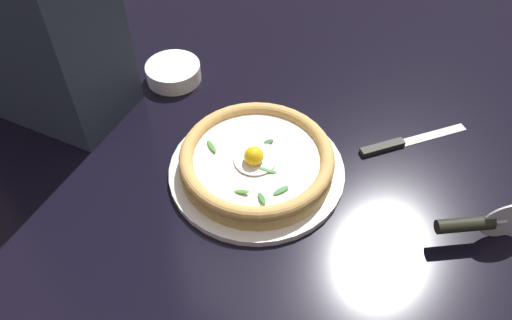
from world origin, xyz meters
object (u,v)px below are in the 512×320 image
side_bowl (173,72)px  table_knife (398,143)px  pizza (256,160)px  drinking_glass (50,103)px  pizza_cutter (478,223)px

side_bowl → table_knife: (-0.02, -0.47, -0.01)m
pizza → drinking_glass: 0.40m
pizza → table_knife: bearing=-54.1°
side_bowl → pizza_cutter: (-0.18, -0.61, 0.02)m
side_bowl → drinking_glass: (-0.20, 0.14, 0.03)m
pizza → pizza_cutter: bearing=-90.5°
side_bowl → table_knife: size_ratio=0.64×
table_knife → drinking_glass: 0.64m
pizza_cutter → drinking_glass: 0.76m
pizza → side_bowl: size_ratio=2.34×
table_knife → pizza_cutter: bearing=-138.5°
drinking_glass → side_bowl: bearing=-35.0°
side_bowl → table_knife: bearing=-92.4°
pizza_cutter → drinking_glass: bearing=91.6°
table_knife → pizza: bearing=125.9°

